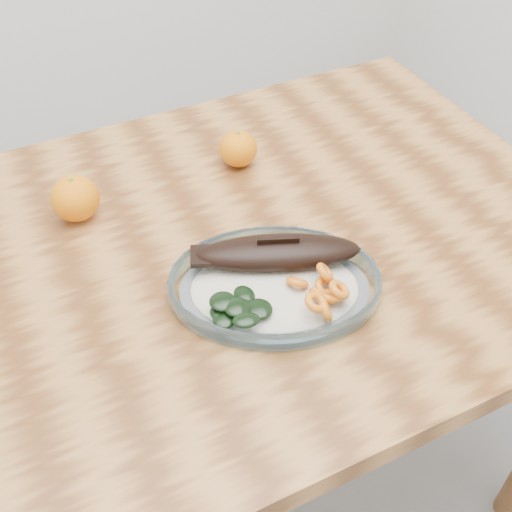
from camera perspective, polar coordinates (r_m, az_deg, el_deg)
name	(u,v)px	position (r m, az deg, el deg)	size (l,w,h in m)	color
ground	(229,480)	(1.59, -2.45, -19.24)	(3.00, 3.00, 0.00)	slate
dining_table	(217,291)	(1.05, -3.51, -3.10)	(1.20, 0.80, 0.75)	brown
plated_meal	(275,282)	(0.90, 1.69, -2.35)	(0.71, 0.71, 0.08)	white
orange_left	(75,198)	(1.05, -15.77, 4.95)	(0.08, 0.08, 0.08)	orange
orange_right	(238,149)	(1.13, -1.59, 9.52)	(0.07, 0.07, 0.07)	orange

